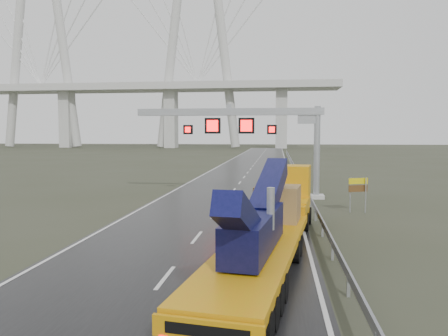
# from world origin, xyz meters

# --- Properties ---
(ground) EXTENTS (400.00, 400.00, 0.00)m
(ground) POSITION_xyz_m (0.00, 0.00, 0.00)
(ground) COLOR #333726
(ground) RESTS_ON ground
(road) EXTENTS (11.00, 200.00, 0.02)m
(road) POSITION_xyz_m (0.00, 40.00, 0.01)
(road) COLOR black
(road) RESTS_ON ground
(guardrail) EXTENTS (0.20, 140.00, 1.40)m
(guardrail) POSITION_xyz_m (6.10, 30.00, 0.70)
(guardrail) COLOR gray
(guardrail) RESTS_ON ground
(sign_gantry) EXTENTS (14.90, 1.20, 7.42)m
(sign_gantry) POSITION_xyz_m (2.10, 17.99, 5.61)
(sign_gantry) COLOR #B4B5B0
(sign_gantry) RESTS_ON ground
(cable_stayed_bridge) EXTENTS (170.00, 14.00, 110.00)m
(cable_stayed_bridge) POSITION_xyz_m (-55.00, 140.00, 50.01)
(cable_stayed_bridge) COLOR #B4B5B0
(cable_stayed_bridge) RESTS_ON ground
(heavy_haul_truck) EXTENTS (4.70, 17.05, 3.97)m
(heavy_haul_truck) POSITION_xyz_m (3.74, 2.31, 1.54)
(heavy_haul_truck) COLOR orange
(heavy_haul_truck) RESTS_ON ground
(exit_sign_pair) EXTENTS (1.26, 0.56, 2.29)m
(exit_sign_pair) POSITION_xyz_m (9.00, 11.94, 1.60)
(exit_sign_pair) COLOR #999DA1
(exit_sign_pair) RESTS_ON ground
(striped_barrier) EXTENTS (0.68, 0.50, 1.04)m
(striped_barrier) POSITION_xyz_m (6.00, 18.16, 0.52)
(striped_barrier) COLOR red
(striped_barrier) RESTS_ON ground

